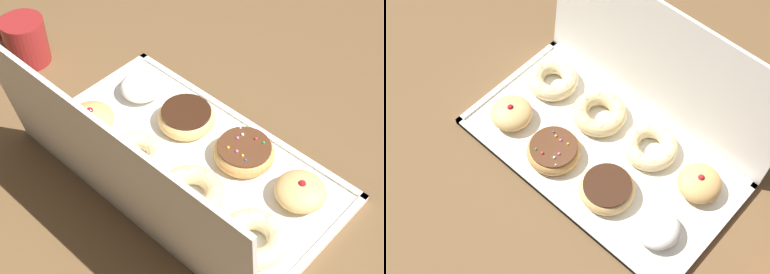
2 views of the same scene
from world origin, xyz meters
TOP-DOWN VIEW (x-y plane):
  - ground_plane at (0.00, 0.00)m, footprint 3.00×3.00m
  - donut_box at (0.00, 0.00)m, footprint 0.56×0.30m
  - box_lid_open at (0.00, 0.17)m, footprint 0.56×0.05m
  - jelly_filled_donut_0 at (-0.19, -0.07)m, footprint 0.09×0.09m
  - sprinkle_donut_1 at (-0.07, -0.07)m, footprint 0.11×0.11m
  - chocolate_frosted_donut_2 at (0.07, -0.06)m, footprint 0.11×0.11m
  - powdered_filled_donut_3 at (0.19, -0.06)m, footprint 0.09×0.09m
  - cruller_donut_4 at (-0.19, 0.06)m, footprint 0.11×0.11m
  - cruller_donut_5 at (-0.06, 0.06)m, footprint 0.12×0.12m
  - cruller_donut_6 at (0.07, 0.07)m, footprint 0.11×0.11m
  - jelly_filled_donut_7 at (0.20, 0.07)m, footprint 0.09×0.09m

SIDE VIEW (x-z plane):
  - ground_plane at x=0.00m, z-range 0.00..0.00m
  - donut_box at x=0.00m, z-range 0.00..0.01m
  - cruller_donut_6 at x=0.07m, z-range 0.01..0.05m
  - cruller_donut_5 at x=-0.06m, z-range 0.01..0.05m
  - sprinkle_donut_1 at x=-0.07m, z-range 0.01..0.05m
  - chocolate_frosted_donut_2 at x=0.07m, z-range 0.01..0.05m
  - cruller_donut_4 at x=-0.19m, z-range 0.01..0.05m
  - powdered_filled_donut_3 at x=0.19m, z-range 0.01..0.05m
  - jelly_filled_donut_0 at x=-0.19m, z-range 0.01..0.06m
  - jelly_filled_donut_7 at x=0.20m, z-range 0.01..0.06m
  - box_lid_open at x=0.00m, z-range 0.00..0.27m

